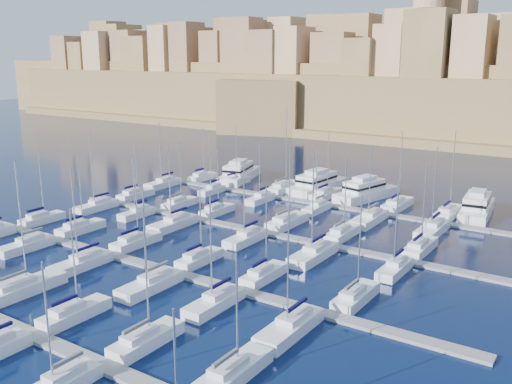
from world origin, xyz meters
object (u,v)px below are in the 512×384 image
Objects in this scene: motor_yacht_a at (239,173)px; sailboat_4 at (146,340)px; motor_yacht_c at (366,191)px; sailboat_2 at (23,288)px; motor_yacht_b at (318,184)px; motor_yacht_d at (477,207)px.

sailboat_4 is at bearing -61.41° from motor_yacht_a.
motor_yacht_c is (32.58, -0.48, -0.00)m from motor_yacht_a.
motor_yacht_c is (-5.84, 70.02, 0.97)m from sailboat_4.
sailboat_4 is at bearing -2.62° from sailboat_2.
motor_yacht_a is at bearing 103.04° from sailboat_2.
motor_yacht_c is at bearing -3.38° from motor_yacht_b.
sailboat_2 is 79.00m from motor_yacht_d.
motor_yacht_a is at bearing 179.33° from motor_yacht_d.
motor_yacht_d is (16.40, 69.86, 0.97)m from sailboat_4.
motor_yacht_a and motor_yacht_b have the same top height.
motor_yacht_b is at bearing 178.57° from motor_yacht_d.
sailboat_2 is 0.99× the size of motor_yacht_c.
sailboat_2 is 1.11× the size of sailboat_4.
sailboat_4 is (22.34, -1.02, -0.03)m from sailboat_2.
sailboat_2 reaches higher than motor_yacht_c.
sailboat_4 is 0.83× the size of motor_yacht_b.
motor_yacht_d is (33.74, -0.84, 0.00)m from motor_yacht_b.
motor_yacht_c is at bearing 179.59° from motor_yacht_d.
sailboat_2 is 0.93× the size of motor_yacht_a.
motor_yacht_a is (-16.09, 69.48, 0.94)m from sailboat_2.
motor_yacht_a and motor_yacht_d have the same top height.
sailboat_4 is 0.92× the size of motor_yacht_d.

